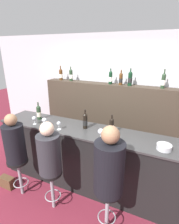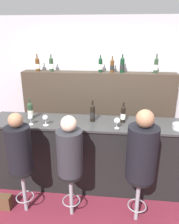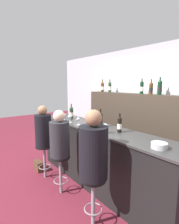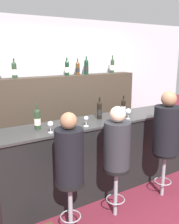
# 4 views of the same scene
# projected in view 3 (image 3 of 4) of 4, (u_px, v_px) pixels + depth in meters

# --- Properties ---
(ground_plane) EXTENTS (16.00, 16.00, 0.00)m
(ground_plane) POSITION_uv_depth(u_px,v_px,m) (86.00, 190.00, 3.01)
(ground_plane) COLOR maroon
(wall_back) EXTENTS (6.40, 0.05, 2.60)m
(wall_back) POSITION_uv_depth(u_px,v_px,m) (145.00, 108.00, 3.80)
(wall_back) COLOR #B2B2B7
(wall_back) RESTS_ON ground_plane
(bar_counter) EXTENTS (3.06, 0.60, 1.07)m
(bar_counter) POSITION_uv_depth(u_px,v_px,m) (98.00, 157.00, 3.10)
(bar_counter) COLOR black
(bar_counter) RESTS_ON ground_plane
(back_bar_cabinet) EXTENTS (2.87, 0.28, 1.61)m
(back_bar_cabinet) POSITION_uv_depth(u_px,v_px,m) (138.00, 131.00, 3.74)
(back_bar_cabinet) COLOR #382D23
(back_bar_cabinet) RESTS_ON ground_plane
(wine_bottle_counter_0) EXTENTS (0.08, 0.08, 0.32)m
(wine_bottle_counter_0) POSITION_uv_depth(u_px,v_px,m) (71.00, 113.00, 3.74)
(wine_bottle_counter_0) COLOR #233823
(wine_bottle_counter_0) RESTS_ON bar_counter
(wine_bottle_counter_1) EXTENTS (0.07, 0.07, 0.32)m
(wine_bottle_counter_1) POSITION_uv_depth(u_px,v_px,m) (100.00, 120.00, 3.01)
(wine_bottle_counter_1) COLOR black
(wine_bottle_counter_1) RESTS_ON bar_counter
(wine_bottle_counter_2) EXTENTS (0.07, 0.07, 0.30)m
(wine_bottle_counter_2) POSITION_uv_depth(u_px,v_px,m) (120.00, 124.00, 2.67)
(wine_bottle_counter_2) COLOR black
(wine_bottle_counter_2) RESTS_ON bar_counter
(wine_bottle_backbar_0) EXTENTS (0.08, 0.08, 0.32)m
(wine_bottle_backbar_0) POSITION_uv_depth(u_px,v_px,m) (102.00, 87.00, 4.48)
(wine_bottle_backbar_0) COLOR #4C2D14
(wine_bottle_backbar_0) RESTS_ON back_bar_cabinet
(wine_bottle_backbar_1) EXTENTS (0.08, 0.08, 0.31)m
(wine_bottle_backbar_1) POSITION_uv_depth(u_px,v_px,m) (110.00, 87.00, 4.27)
(wine_bottle_backbar_1) COLOR #233823
(wine_bottle_backbar_1) RESTS_ON back_bar_cabinet
(wine_bottle_backbar_2) EXTENTS (0.07, 0.07, 0.31)m
(wine_bottle_backbar_2) POSITION_uv_depth(u_px,v_px,m) (142.00, 87.00, 3.56)
(wine_bottle_backbar_2) COLOR black
(wine_bottle_backbar_2) RESTS_ON back_bar_cabinet
(wine_bottle_backbar_3) EXTENTS (0.07, 0.07, 0.29)m
(wine_bottle_backbar_3) POSITION_uv_depth(u_px,v_px,m) (151.00, 88.00, 3.40)
(wine_bottle_backbar_3) COLOR #4C2D14
(wine_bottle_backbar_3) RESTS_ON back_bar_cabinet
(wine_bottle_backbar_4) EXTENTS (0.08, 0.08, 0.33)m
(wine_bottle_backbar_4) POSITION_uv_depth(u_px,v_px,m) (160.00, 87.00, 3.25)
(wine_bottle_backbar_4) COLOR black
(wine_bottle_backbar_4) RESTS_ON back_bar_cabinet
(wine_glass_0) EXTENTS (0.07, 0.07, 0.14)m
(wine_glass_0) POSITION_uv_depth(u_px,v_px,m) (64.00, 116.00, 3.54)
(wine_glass_0) COLOR silver
(wine_glass_0) RESTS_ON bar_counter
(wine_glass_1) EXTENTS (0.08, 0.08, 0.15)m
(wine_glass_1) POSITION_uv_depth(u_px,v_px,m) (70.00, 117.00, 3.38)
(wine_glass_1) COLOR silver
(wine_glass_1) RESTS_ON bar_counter
(wine_glass_2) EXTENTS (0.07, 0.07, 0.14)m
(wine_glass_2) POSITION_uv_depth(u_px,v_px,m) (78.00, 120.00, 3.16)
(wine_glass_2) COLOR silver
(wine_glass_2) RESTS_ON bar_counter
(wine_glass_3) EXTENTS (0.08, 0.08, 0.15)m
(wine_glass_3) POSITION_uv_depth(u_px,v_px,m) (105.00, 127.00, 2.61)
(wine_glass_3) COLOR silver
(wine_glass_3) RESTS_ON bar_counter
(metal_bowl) EXTENTS (0.19, 0.19, 0.07)m
(metal_bowl) POSITION_uv_depth(u_px,v_px,m) (159.00, 146.00, 2.01)
(metal_bowl) COLOR #B7B7BC
(metal_bowl) RESTS_ON bar_counter
(bar_stool_left) EXTENTS (0.32, 0.32, 0.65)m
(bar_stool_left) POSITION_uv_depth(u_px,v_px,m) (44.00, 153.00, 3.36)
(bar_stool_left) COLOR gray
(bar_stool_left) RESTS_ON ground_plane
(guest_seated_left) EXTENTS (0.31, 0.31, 0.76)m
(guest_seated_left) POSITION_uv_depth(u_px,v_px,m) (43.00, 128.00, 3.28)
(guest_seated_left) COLOR black
(guest_seated_left) RESTS_ON bar_stool_left
(bar_stool_middle) EXTENTS (0.32, 0.32, 0.65)m
(bar_stool_middle) POSITION_uv_depth(u_px,v_px,m) (60.00, 165.00, 2.87)
(bar_stool_middle) COLOR gray
(bar_stool_middle) RESTS_ON ground_plane
(guest_seated_middle) EXTENTS (0.32, 0.32, 0.75)m
(guest_seated_middle) POSITION_uv_depth(u_px,v_px,m) (60.00, 137.00, 2.79)
(guest_seated_middle) COLOR #28282D
(guest_seated_middle) RESTS_ON bar_stool_middle
(bar_stool_right) EXTENTS (0.32, 0.32, 0.65)m
(bar_stool_right) POSITION_uv_depth(u_px,v_px,m) (93.00, 189.00, 2.21)
(bar_stool_right) COLOR gray
(bar_stool_right) RESTS_ON ground_plane
(guest_seated_right) EXTENTS (0.36, 0.36, 0.86)m
(guest_seated_right) POSITION_uv_depth(u_px,v_px,m) (93.00, 149.00, 2.13)
(guest_seated_right) COLOR black
(guest_seated_right) RESTS_ON bar_stool_right
(handbag) EXTENTS (0.26, 0.12, 0.20)m
(handbag) POSITION_uv_depth(u_px,v_px,m) (38.00, 166.00, 3.69)
(handbag) COLOR #513823
(handbag) RESTS_ON ground_plane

